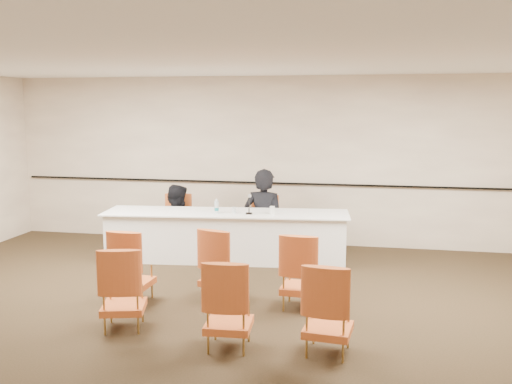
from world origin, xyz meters
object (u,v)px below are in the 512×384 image
Objects in this scene: water_bottle at (217,206)px; drinking_glass at (234,210)px; coffee_cup at (272,210)px; aud_chair_front_right at (301,270)px; microphone at (249,205)px; panelist_second at (176,230)px; aud_chair_front_mid at (222,264)px; aud_chair_back_mid at (229,304)px; aud_chair_back_left at (123,287)px; aud_chair_front_left at (132,265)px; panelist_main at (264,226)px; panelist_second_chair at (176,223)px; aud_chair_back_right at (328,308)px; panel_table at (226,236)px; panelist_main_chair at (264,224)px.

water_bottle reaches higher than drinking_glass.
aud_chair_front_right reaches higher than coffee_cup.
microphone reaches higher than water_bottle.
panelist_second is at bearing 138.62° from aud_chair_front_right.
water_bottle is 1.78× the size of coffee_cup.
panelist_second is 5.33× the size of microphone.
water_bottle is at bearing 157.18° from panelist_second.
aud_chair_front_right is (1.02, -0.09, 0.00)m from aud_chair_front_mid.
aud_chair_back_mid is at bearing -89.73° from microphone.
aud_chair_front_mid is at bearing -81.39° from drinking_glass.
aud_chair_front_mid and aud_chair_back_left have the same top height.
aud_chair_front_left is at bearing -111.20° from drinking_glass.
panelist_main reaches higher than panelist_second_chair.
drinking_glass is 0.11× the size of aud_chair_back_right.
panel_table is 2.46m from aud_chair_front_right.
panelist_main_chair is at bearing 105.10° from aud_chair_front_mid.
aud_chair_front_left is at bearing 92.35° from aud_chair_back_left.
panelist_second is 12.46× the size of coffee_cup.
water_bottle reaches higher than panelist_main_chair.
panelist_main_chair is at bearing -163.19° from panelist_second.
aud_chair_front_left and aud_chair_front_right have the same top height.
microphone is (1.41, -0.58, 0.60)m from panelist_second.
microphone is 3.28m from aud_chair_back_mid.
drinking_glass is at bearing -30.68° from panel_table.
panelist_second_chair reaches higher than drinking_glass.
panelist_second_chair is 4.23m from aud_chair_back_mid.
drinking_glass is 0.11× the size of aud_chair_front_right.
drinking_glass is 0.11× the size of aud_chair_front_mid.
aud_chair_back_left is (0.61, -3.51, 0.00)m from panelist_second_chair.
coffee_cup is at bearing 113.26° from aud_chair_front_right.
drinking_glass is (-0.35, -0.70, 0.36)m from panelist_main_chair.
panelist_main reaches higher than panelist_main_chair.
aud_chair_front_right is at bearing -50.72° from panelist_second_chair.
aud_chair_front_mid is at bearing 38.91° from aud_chair_back_left.
aud_chair_back_right is at bearing -65.69° from panel_table.
microphone is (-0.10, -0.73, 0.46)m from panelist_main_chair.
panelist_second_chair is at bearing 138.62° from aud_chair_front_right.
panelist_second is 0.14m from panelist_second_chair.
panel_table is at bearing -30.98° from panelist_second_chair.
aud_chair_back_mid is (0.72, -3.24, -0.36)m from drinking_glass.
aud_chair_front_left and aud_chair_back_mid have the same top height.
panel_table is at bearing -134.54° from panelist_main_chair.
aud_chair_front_mid is at bearing -97.46° from panelist_main_chair.
aud_chair_back_mid is at bearing -90.47° from panelist_main_chair.
coffee_cup is at bearing 88.05° from aud_chair_back_mid.
panelist_main is at bearing 115.14° from aud_chair_back_right.
aud_chair_back_left is (-1.86, -1.05, 0.00)m from aud_chair_front_right.
panelist_second_chair is at bearing -0.00° from panelist_second.
water_bottle is at bearing 128.26° from aud_chair_back_right.
drinking_glass is 1.88m from aud_chair_front_mid.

